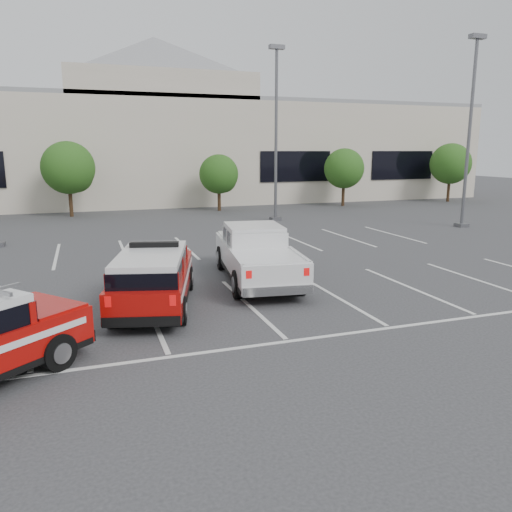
{
  "coord_description": "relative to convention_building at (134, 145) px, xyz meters",
  "views": [
    {
      "loc": [
        -4.17,
        -12.7,
        4.25
      ],
      "look_at": [
        0.75,
        1.57,
        1.05
      ],
      "focal_mm": 35.0,
      "sensor_mm": 36.0,
      "label": 1
    }
  ],
  "objects": [
    {
      "name": "ground",
      "position": [
        -0.18,
        -31.86,
        -4.72
      ],
      "size": [
        120.0,
        120.0,
        0.0
      ],
      "primitive_type": "plane",
      "color": "#313133",
      "rests_on": "ground"
    },
    {
      "name": "stall_markings",
      "position": [
        -0.18,
        -27.36,
        -4.71
      ],
      "size": [
        23.0,
        15.0,
        0.01
      ],
      "primitive_type": "cube",
      "color": "silver",
      "rests_on": "ground"
    },
    {
      "name": "convention_building",
      "position": [
        0.0,
        0.0,
        0.0
      ],
      "size": [
        60.0,
        16.99,
        13.2
      ],
      "color": "beige",
      "rests_on": "ground"
    },
    {
      "name": "tree_mid_left",
      "position": [
        -5.09,
        -9.82,
        -1.68
      ],
      "size": [
        3.37,
        3.37,
        4.85
      ],
      "color": "#3F2B19",
      "rests_on": "ground"
    },
    {
      "name": "tree_mid_right",
      "position": [
        4.91,
        -9.82,
        -2.22
      ],
      "size": [
        2.77,
        2.77,
        3.99
      ],
      "color": "#3F2B19",
      "rests_on": "ground"
    },
    {
      "name": "tree_right",
      "position": [
        14.91,
        -9.82,
        -1.95
      ],
      "size": [
        3.07,
        3.07,
        4.42
      ],
      "color": "#3F2B19",
      "rests_on": "ground"
    },
    {
      "name": "tree_far_right",
      "position": [
        24.91,
        -9.82,
        -1.68
      ],
      "size": [
        3.37,
        3.37,
        4.85
      ],
      "color": "#3F2B19",
      "rests_on": "ground"
    },
    {
      "name": "light_pole_mid",
      "position": [
        6.82,
        -15.86,
        0.47
      ],
      "size": [
        0.9,
        0.6,
        10.24
      ],
      "color": "#59595E",
      "rests_on": "ground"
    },
    {
      "name": "light_pole_right",
      "position": [
        15.82,
        -21.86,
        0.47
      ],
      "size": [
        0.9,
        0.6,
        10.24
      ],
      "color": "#59595E",
      "rests_on": "ground"
    },
    {
      "name": "fire_chief_suv",
      "position": [
        -2.69,
        -31.14,
        -4.0
      ],
      "size": [
        3.02,
        5.29,
        1.76
      ],
      "rotation": [
        0.0,
        0.0,
        -0.26
      ],
      "color": "#A10A07",
      "rests_on": "ground"
    },
    {
      "name": "white_pickup",
      "position": [
        0.93,
        -29.32,
        -4.0
      ],
      "size": [
        2.81,
        6.1,
        1.8
      ],
      "rotation": [
        0.0,
        0.0,
        -0.14
      ],
      "color": "silver",
      "rests_on": "ground"
    }
  ]
}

